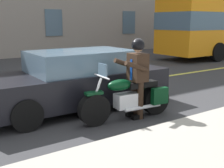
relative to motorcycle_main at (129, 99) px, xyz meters
The scene contains 5 objects.
ground_plane 1.21m from the motorcycle_main, 106.21° to the right, with size 80.00×80.00×0.00m, color #333335.
lane_center_stripe 3.13m from the motorcycle_main, 95.82° to the right, with size 60.00×0.16×0.01m, color #E5DB4C.
motorcycle_main is the anchor object (origin of this frame).
rider_main 0.61m from the motorcycle_main, behind, with size 0.65×0.58×1.74m.
car_silver 1.52m from the motorcycle_main, 67.57° to the right, with size 4.60×1.92×1.40m.
Camera 1 is at (3.94, 5.78, 2.08)m, focal length 45.56 mm.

